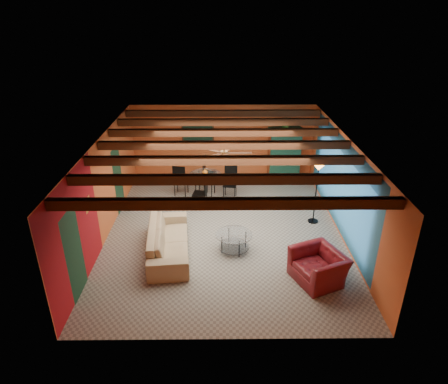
{
  "coord_description": "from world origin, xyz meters",
  "views": [
    {
      "loc": [
        -0.09,
        -9.65,
        5.83
      ],
      "look_at": [
        0.0,
        0.2,
        1.15
      ],
      "focal_mm": 31.63,
      "sensor_mm": 36.0,
      "label": 1
    }
  ],
  "objects_px": {
    "armoire": "(284,155)",
    "floor_lamp": "(316,193)",
    "coffee_table": "(234,242)",
    "sofa": "(169,240)",
    "dining_table": "(205,181)",
    "vase": "(205,163)",
    "armchair": "(318,266)",
    "potted_plant": "(286,123)"
  },
  "relations": [
    {
      "from": "coffee_table",
      "to": "sofa",
      "type": "bearing_deg",
      "value": -176.26
    },
    {
      "from": "dining_table",
      "to": "armoire",
      "type": "relative_size",
      "value": 1.13
    },
    {
      "from": "vase",
      "to": "sofa",
      "type": "bearing_deg",
      "value": -103.9
    },
    {
      "from": "dining_table",
      "to": "armoire",
      "type": "bearing_deg",
      "value": 26.29
    },
    {
      "from": "sofa",
      "to": "coffee_table",
      "type": "xyz_separation_m",
      "value": [
        1.68,
        0.11,
        -0.13
      ]
    },
    {
      "from": "coffee_table",
      "to": "vase",
      "type": "xyz_separation_m",
      "value": [
        -0.85,
        3.25,
        0.96
      ]
    },
    {
      "from": "sofa",
      "to": "vase",
      "type": "distance_m",
      "value": 3.56
    },
    {
      "from": "sofa",
      "to": "armoire",
      "type": "bearing_deg",
      "value": -43.11
    },
    {
      "from": "dining_table",
      "to": "coffee_table",
      "type": "bearing_deg",
      "value": -75.32
    },
    {
      "from": "sofa",
      "to": "vase",
      "type": "relative_size",
      "value": 13.12
    },
    {
      "from": "coffee_table",
      "to": "vase",
      "type": "relative_size",
      "value": 4.93
    },
    {
      "from": "armchair",
      "to": "dining_table",
      "type": "bearing_deg",
      "value": -172.61
    },
    {
      "from": "vase",
      "to": "coffee_table",
      "type": "bearing_deg",
      "value": -75.32
    },
    {
      "from": "armoire",
      "to": "floor_lamp",
      "type": "height_order",
      "value": "armoire"
    },
    {
      "from": "coffee_table",
      "to": "potted_plant",
      "type": "xyz_separation_m",
      "value": [
        1.95,
        4.63,
        1.89
      ]
    },
    {
      "from": "floor_lamp",
      "to": "vase",
      "type": "xyz_separation_m",
      "value": [
        -3.25,
        1.77,
        0.27
      ]
    },
    {
      "from": "floor_lamp",
      "to": "dining_table",
      "type": "bearing_deg",
      "value": 151.52
    },
    {
      "from": "sofa",
      "to": "armoire",
      "type": "distance_m",
      "value": 6.0
    },
    {
      "from": "dining_table",
      "to": "vase",
      "type": "xyz_separation_m",
      "value": [
        0.0,
        0.0,
        0.65
      ]
    },
    {
      "from": "floor_lamp",
      "to": "vase",
      "type": "distance_m",
      "value": 3.71
    },
    {
      "from": "armchair",
      "to": "coffee_table",
      "type": "xyz_separation_m",
      "value": [
        -1.91,
        1.26,
        -0.13
      ]
    },
    {
      "from": "coffee_table",
      "to": "floor_lamp",
      "type": "bearing_deg",
      "value": 31.7
    },
    {
      "from": "sofa",
      "to": "potted_plant",
      "type": "xyz_separation_m",
      "value": [
        3.64,
        4.74,
        1.76
      ]
    },
    {
      "from": "armchair",
      "to": "potted_plant",
      "type": "height_order",
      "value": "potted_plant"
    },
    {
      "from": "dining_table",
      "to": "vase",
      "type": "bearing_deg",
      "value": 0.0
    },
    {
      "from": "armchair",
      "to": "potted_plant",
      "type": "distance_m",
      "value": 6.15
    },
    {
      "from": "sofa",
      "to": "potted_plant",
      "type": "height_order",
      "value": "potted_plant"
    },
    {
      "from": "armoire",
      "to": "potted_plant",
      "type": "distance_m",
      "value": 1.19
    },
    {
      "from": "armoire",
      "to": "coffee_table",
      "type": "bearing_deg",
      "value": -121.65
    },
    {
      "from": "vase",
      "to": "armchair",
      "type": "bearing_deg",
      "value": -58.55
    },
    {
      "from": "armchair",
      "to": "vase",
      "type": "relative_size",
      "value": 5.92
    },
    {
      "from": "coffee_table",
      "to": "armoire",
      "type": "bearing_deg",
      "value": 67.15
    },
    {
      "from": "armchair",
      "to": "potted_plant",
      "type": "xyz_separation_m",
      "value": [
        0.05,
        5.89,
        1.76
      ]
    },
    {
      "from": "dining_table",
      "to": "floor_lamp",
      "type": "bearing_deg",
      "value": -28.48
    },
    {
      "from": "armoire",
      "to": "potted_plant",
      "type": "xyz_separation_m",
      "value": [
        0.0,
        0.0,
        1.19
      ]
    },
    {
      "from": "floor_lamp",
      "to": "potted_plant",
      "type": "distance_m",
      "value": 3.4
    },
    {
      "from": "armchair",
      "to": "vase",
      "type": "distance_m",
      "value": 5.35
    },
    {
      "from": "armchair",
      "to": "floor_lamp",
      "type": "relative_size",
      "value": 0.61
    },
    {
      "from": "vase",
      "to": "armoire",
      "type": "bearing_deg",
      "value": 26.29
    },
    {
      "from": "dining_table",
      "to": "sofa",
      "type": "bearing_deg",
      "value": -103.9
    },
    {
      "from": "coffee_table",
      "to": "armoire",
      "type": "xyz_separation_m",
      "value": [
        1.95,
        4.63,
        0.7
      ]
    },
    {
      "from": "armchair",
      "to": "vase",
      "type": "xyz_separation_m",
      "value": [
        -2.76,
        4.51,
        0.83
      ]
    }
  ]
}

